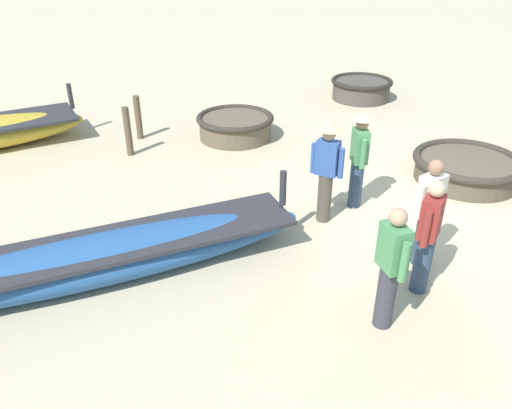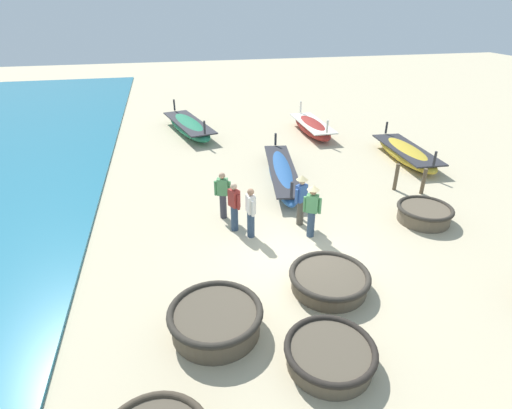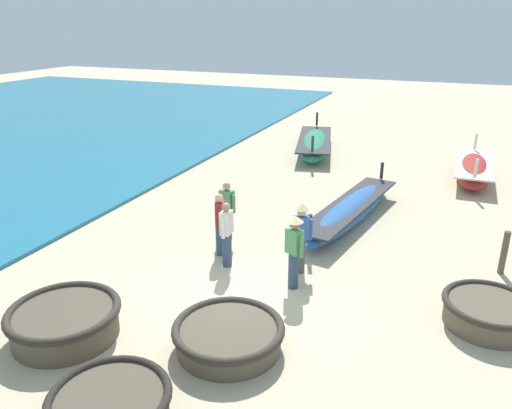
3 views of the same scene
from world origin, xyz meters
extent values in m
plane|color=#C6B793|center=(0.00, 0.00, 0.00)|extent=(80.00, 80.00, 0.00)
cylinder|color=brown|center=(0.33, -1.46, 0.20)|extent=(1.83, 1.83, 0.40)
torus|color=#332D26|center=(0.33, -1.46, 0.40)|extent=(1.98, 1.98, 0.15)
cylinder|color=brown|center=(-0.52, -3.62, 0.20)|extent=(1.66, 1.66, 0.40)
torus|color=#28231E|center=(-0.52, -3.62, 0.40)|extent=(1.79, 1.79, 0.13)
cylinder|color=brown|center=(4.55, 1.03, 0.23)|extent=(1.60, 1.60, 0.46)
torus|color=#332D26|center=(4.55, 1.03, 0.46)|extent=(1.73, 1.73, 0.13)
cylinder|color=brown|center=(-2.55, -2.27, 0.26)|extent=(1.87, 1.87, 0.53)
torus|color=#332D26|center=(-2.55, -2.27, 0.53)|extent=(2.02, 2.02, 0.15)
ellipsoid|color=#285693|center=(1.02, 5.14, 0.30)|extent=(1.86, 5.80, 0.60)
cube|color=#2D2D33|center=(1.02, 5.14, 0.49)|extent=(1.82, 5.35, 0.06)
cylinder|color=#2D2D33|center=(1.45, 7.74, 0.82)|extent=(0.10, 0.10, 0.54)
cylinder|color=#2D2D33|center=(0.59, 2.54, 0.82)|extent=(0.10, 0.10, 0.54)
ellipsoid|color=maroon|center=(4.24, 10.65, 0.35)|extent=(1.17, 4.34, 0.69)
cube|color=silver|center=(4.24, 10.65, 0.57)|extent=(1.22, 4.00, 0.06)
cylinder|color=silver|center=(4.24, 12.64, 0.96)|extent=(0.10, 0.10, 0.62)
cylinder|color=silver|center=(4.24, 8.65, 0.96)|extent=(0.10, 0.10, 0.62)
ellipsoid|color=#237551|center=(-2.06, 12.21, 0.35)|extent=(2.57, 5.61, 0.70)
cube|color=#2D2D33|center=(-2.06, 12.21, 0.57)|extent=(2.52, 5.20, 0.06)
cylinder|color=#2D2D33|center=(-2.67, 14.64, 0.96)|extent=(0.10, 0.10, 0.63)
cylinder|color=#2D2D33|center=(-1.46, 9.77, 0.96)|extent=(0.10, 0.10, 0.63)
cylinder|color=#383842|center=(-1.65, 2.67, 0.41)|extent=(0.22, 0.22, 0.82)
cube|color=#4C8E56|center=(-1.65, 2.67, 1.09)|extent=(0.38, 0.30, 0.54)
sphere|color=tan|center=(-1.65, 2.67, 1.47)|extent=(0.20, 0.20, 0.20)
cylinder|color=#4C8E56|center=(-1.43, 2.62, 1.04)|extent=(0.09, 0.09, 0.48)
cylinder|color=#4C8E56|center=(-1.86, 2.73, 1.04)|extent=(0.09, 0.09, 0.48)
cylinder|color=#2D425B|center=(-1.02, 1.33, 0.41)|extent=(0.22, 0.22, 0.82)
cube|color=silver|center=(-1.02, 1.33, 1.09)|extent=(0.25, 0.36, 0.54)
sphere|color=#A37556|center=(-1.02, 1.33, 1.47)|extent=(0.20, 0.20, 0.20)
cylinder|color=silver|center=(-1.04, 1.55, 1.04)|extent=(0.09, 0.09, 0.48)
cylinder|color=silver|center=(-1.01, 1.11, 1.04)|extent=(0.09, 0.09, 0.48)
cylinder|color=#2D425B|center=(0.71, 0.96, 0.41)|extent=(0.22, 0.22, 0.82)
cube|color=#4C8E56|center=(0.71, 0.96, 1.09)|extent=(0.40, 0.36, 0.54)
sphere|color=#A37556|center=(0.71, 0.96, 1.47)|extent=(0.20, 0.20, 0.20)
cylinder|color=#4C8E56|center=(0.91, 0.85, 1.04)|extent=(0.09, 0.09, 0.48)
cylinder|color=#4C8E56|center=(0.52, 1.06, 1.04)|extent=(0.09, 0.09, 0.48)
cone|color=#D1BC84|center=(0.71, 0.96, 1.60)|extent=(0.36, 0.36, 0.14)
cylinder|color=#4C473D|center=(0.63, 1.70, 0.41)|extent=(0.22, 0.22, 0.82)
cube|color=#33569E|center=(0.63, 1.70, 1.09)|extent=(0.40, 0.36, 0.54)
sphere|color=tan|center=(0.63, 1.70, 1.47)|extent=(0.20, 0.20, 0.20)
cylinder|color=#33569E|center=(0.82, 1.81, 1.04)|extent=(0.09, 0.09, 0.48)
cylinder|color=#33569E|center=(0.44, 1.59, 1.04)|extent=(0.09, 0.09, 0.48)
cone|color=#D1BC84|center=(0.63, 1.70, 1.60)|extent=(0.36, 0.36, 0.14)
cylinder|color=#2D425B|center=(-1.43, 1.81, 0.41)|extent=(0.22, 0.22, 0.82)
cube|color=maroon|center=(-1.43, 1.81, 1.09)|extent=(0.35, 0.40, 0.54)
sphere|color=#DBB28E|center=(-1.43, 1.81, 1.47)|extent=(0.20, 0.20, 0.20)
cylinder|color=maroon|center=(-1.33, 1.61, 1.04)|extent=(0.09, 0.09, 0.48)
cylinder|color=maroon|center=(-1.53, 2.00, 1.04)|extent=(0.09, 0.09, 0.48)
cylinder|color=brown|center=(4.88, 3.38, 0.51)|extent=(0.14, 0.14, 1.02)
camera|label=1|loc=(-4.65, 6.37, 4.11)|focal=35.00mm
camera|label=2|loc=(-3.11, -8.66, 6.33)|focal=28.00mm
camera|label=3|loc=(3.56, -8.05, 5.46)|focal=35.00mm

